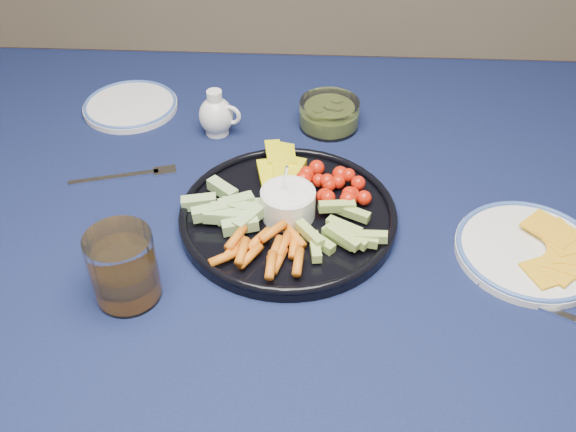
{
  "coord_description": "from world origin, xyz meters",
  "views": [
    {
      "loc": [
        -0.01,
        -0.72,
        1.39
      ],
      "look_at": [
        -0.05,
        -0.0,
        0.76
      ],
      "focal_mm": 40.0,
      "sensor_mm": 36.0,
      "label": 1
    }
  ],
  "objects_px": {
    "pickle_bowl": "(329,115)",
    "side_plate_extra": "(131,105)",
    "juice_tumbler": "(124,271)",
    "creamer_pitcher": "(217,115)",
    "crudite_platter": "(286,212)",
    "cheese_plate": "(530,249)",
    "dining_table": "(317,262)"
  },
  "relations": [
    {
      "from": "pickle_bowl",
      "to": "juice_tumbler",
      "type": "distance_m",
      "value": 0.5
    },
    {
      "from": "pickle_bowl",
      "to": "side_plate_extra",
      "type": "xyz_separation_m",
      "value": [
        -0.37,
        0.04,
        -0.02
      ]
    },
    {
      "from": "cheese_plate",
      "to": "side_plate_extra",
      "type": "distance_m",
      "value": 0.75
    },
    {
      "from": "creamer_pitcher",
      "to": "juice_tumbler",
      "type": "xyz_separation_m",
      "value": [
        -0.07,
        -0.39,
        0.01
      ]
    },
    {
      "from": "dining_table",
      "to": "pickle_bowl",
      "type": "bearing_deg",
      "value": 86.95
    },
    {
      "from": "creamer_pitcher",
      "to": "cheese_plate",
      "type": "height_order",
      "value": "creamer_pitcher"
    },
    {
      "from": "side_plate_extra",
      "to": "crudite_platter",
      "type": "bearing_deg",
      "value": -44.51
    },
    {
      "from": "pickle_bowl",
      "to": "creamer_pitcher",
      "type": "bearing_deg",
      "value": -170.68
    },
    {
      "from": "crudite_platter",
      "to": "cheese_plate",
      "type": "xyz_separation_m",
      "value": [
        0.35,
        -0.05,
        -0.01
      ]
    },
    {
      "from": "dining_table",
      "to": "side_plate_extra",
      "type": "xyz_separation_m",
      "value": [
        -0.36,
        0.3,
        0.1
      ]
    },
    {
      "from": "pickle_bowl",
      "to": "juice_tumbler",
      "type": "height_order",
      "value": "juice_tumbler"
    },
    {
      "from": "pickle_bowl",
      "to": "cheese_plate",
      "type": "distance_m",
      "value": 0.43
    },
    {
      "from": "cheese_plate",
      "to": "juice_tumbler",
      "type": "relative_size",
      "value": 2.02
    },
    {
      "from": "creamer_pitcher",
      "to": "pickle_bowl",
      "type": "distance_m",
      "value": 0.2
    },
    {
      "from": "crudite_platter",
      "to": "creamer_pitcher",
      "type": "bearing_deg",
      "value": 120.13
    },
    {
      "from": "crudite_platter",
      "to": "juice_tumbler",
      "type": "relative_size",
      "value": 3.17
    },
    {
      "from": "dining_table",
      "to": "juice_tumbler",
      "type": "bearing_deg",
      "value": -147.25
    },
    {
      "from": "dining_table",
      "to": "juice_tumbler",
      "type": "xyz_separation_m",
      "value": [
        -0.25,
        -0.16,
        0.13
      ]
    },
    {
      "from": "pickle_bowl",
      "to": "side_plate_extra",
      "type": "bearing_deg",
      "value": 174.04
    },
    {
      "from": "pickle_bowl",
      "to": "cheese_plate",
      "type": "bearing_deg",
      "value": -48.07
    },
    {
      "from": "dining_table",
      "to": "creamer_pitcher",
      "type": "relative_size",
      "value": 19.81
    },
    {
      "from": "cheese_plate",
      "to": "crudite_platter",
      "type": "bearing_deg",
      "value": 171.51
    },
    {
      "from": "dining_table",
      "to": "creamer_pitcher",
      "type": "xyz_separation_m",
      "value": [
        -0.18,
        0.23,
        0.12
      ]
    },
    {
      "from": "crudite_platter",
      "to": "creamer_pitcher",
      "type": "height_order",
      "value": "crudite_platter"
    },
    {
      "from": "creamer_pitcher",
      "to": "side_plate_extra",
      "type": "height_order",
      "value": "creamer_pitcher"
    },
    {
      "from": "pickle_bowl",
      "to": "cheese_plate",
      "type": "height_order",
      "value": "pickle_bowl"
    },
    {
      "from": "creamer_pitcher",
      "to": "juice_tumbler",
      "type": "bearing_deg",
      "value": -99.61
    },
    {
      "from": "dining_table",
      "to": "side_plate_extra",
      "type": "height_order",
      "value": "side_plate_extra"
    },
    {
      "from": "pickle_bowl",
      "to": "side_plate_extra",
      "type": "height_order",
      "value": "pickle_bowl"
    },
    {
      "from": "dining_table",
      "to": "creamer_pitcher",
      "type": "distance_m",
      "value": 0.32
    },
    {
      "from": "crudite_platter",
      "to": "creamer_pitcher",
      "type": "distance_m",
      "value": 0.27
    },
    {
      "from": "cheese_plate",
      "to": "juice_tumbler",
      "type": "xyz_separation_m",
      "value": [
        -0.55,
        -0.1,
        0.03
      ]
    }
  ]
}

